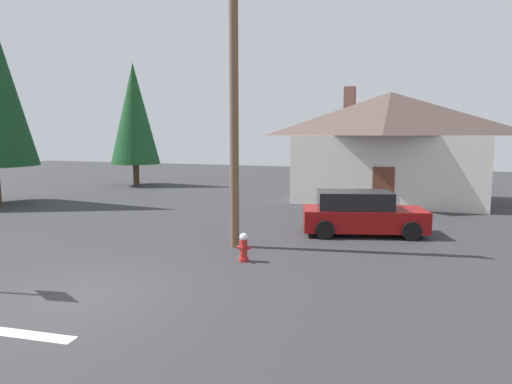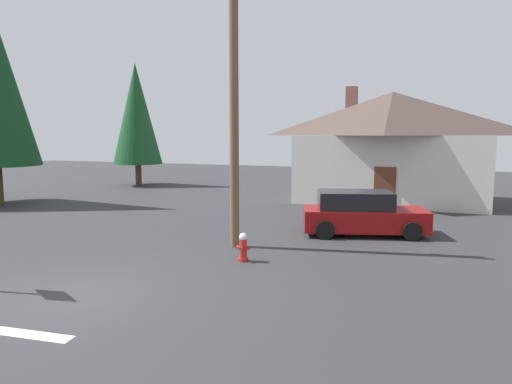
{
  "view_description": "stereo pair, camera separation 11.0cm",
  "coord_description": "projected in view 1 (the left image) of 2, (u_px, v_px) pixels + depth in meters",
  "views": [
    {
      "loc": [
        6.81,
        -7.7,
        3.51
      ],
      "look_at": [
        2.27,
        5.04,
        1.76
      ],
      "focal_mm": 31.29,
      "sensor_mm": 36.0,
      "label": 1
    },
    {
      "loc": [
        6.91,
        -7.67,
        3.51
      ],
      "look_at": [
        2.27,
        5.04,
        1.76
      ],
      "focal_mm": 31.29,
      "sensor_mm": 36.0,
      "label": 2
    }
  ],
  "objects": [
    {
      "name": "fire_hydrant",
      "position": [
        244.0,
        247.0,
        12.39
      ],
      "size": [
        0.4,
        0.34,
        0.8
      ],
      "color": "#AD231E",
      "rests_on": "ground"
    },
    {
      "name": "utility_pole",
      "position": [
        234.0,
        109.0,
        13.53
      ],
      "size": [
        1.6,
        0.28,
        8.22
      ],
      "color": "brown",
      "rests_on": "ground"
    },
    {
      "name": "parked_car",
      "position": [
        361.0,
        214.0,
        15.74
      ],
      "size": [
        4.53,
        2.83,
        1.53
      ],
      "color": "maroon",
      "rests_on": "ground"
    },
    {
      "name": "house",
      "position": [
        389.0,
        145.0,
        23.6
      ],
      "size": [
        9.99,
        6.52,
        6.17
      ],
      "color": "beige",
      "rests_on": "ground"
    },
    {
      "name": "pine_tree_mid_left",
      "position": [
        134.0,
        114.0,
        30.41
      ],
      "size": [
        3.33,
        3.33,
        8.33
      ],
      "color": "#4C3823",
      "rests_on": "ground"
    },
    {
      "name": "ground_plane",
      "position": [
        84.0,
        296.0,
        9.92
      ],
      "size": [
        80.0,
        80.0,
        0.1
      ],
      "primitive_type": "cube",
      "color": "#2D2D30"
    }
  ]
}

